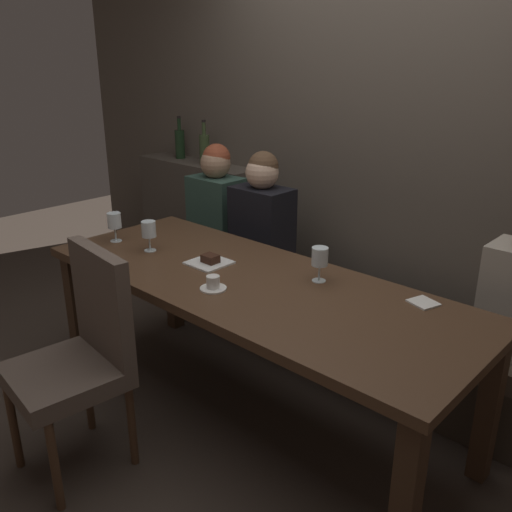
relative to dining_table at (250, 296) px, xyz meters
name	(u,v)px	position (x,y,z in m)	size (l,w,h in m)	color
ground	(251,412)	(0.00, 0.00, -0.65)	(9.00, 9.00, 0.00)	#382D26
back_wall_tiled	(396,96)	(0.00, 1.22, 0.85)	(6.00, 0.12, 3.00)	brown
back_counter	(199,221)	(-1.55, 1.04, -0.18)	(1.10, 0.28, 0.95)	#494138
dining_table	(250,296)	(0.00, 0.00, 0.00)	(2.20, 0.84, 0.74)	#412B1C
banquette_bench	(332,326)	(0.00, 0.70, -0.42)	(2.50, 0.44, 0.45)	#40352A
chair_near_side	(81,349)	(-0.30, -0.72, -0.09)	(0.49, 0.49, 0.98)	#4C3321
diner_redhead	(217,202)	(-1.00, 0.72, 0.14)	(0.36, 0.24, 0.73)	#2D473D
diner_bearded	(262,215)	(-0.54, 0.68, 0.15)	(0.36, 0.24, 0.74)	black
wine_bottle_dark_red	(180,143)	(-1.77, 1.06, 0.42)	(0.08, 0.08, 0.33)	black
wine_bottle_pale_label	(204,148)	(-1.43, 1.02, 0.42)	(0.08, 0.08, 0.33)	#384728
wine_glass_near_right	(114,221)	(-0.93, -0.11, 0.20)	(0.08, 0.08, 0.16)	silver
wine_glass_center_back	(320,257)	(0.25, 0.20, 0.20)	(0.08, 0.08, 0.16)	silver
wine_glass_far_left	(149,231)	(-0.66, -0.08, 0.20)	(0.08, 0.08, 0.16)	silver
espresso_cup	(213,284)	(-0.04, -0.20, 0.11)	(0.12, 0.12, 0.06)	white
dessert_plate	(210,261)	(-0.29, 0.01, 0.10)	(0.19, 0.19, 0.05)	white
folded_napkin	(423,303)	(0.72, 0.31, 0.09)	(0.11, 0.10, 0.01)	silver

